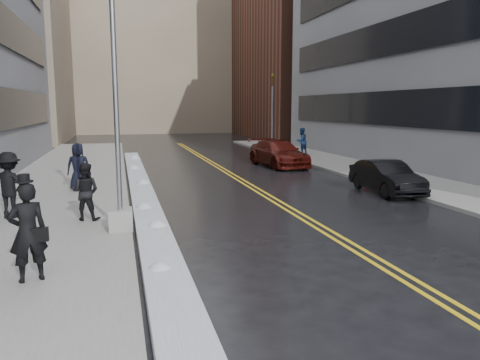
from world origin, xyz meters
TOP-DOWN VIEW (x-y plane):
  - ground at (0.00, 0.00)m, footprint 160.00×160.00m
  - sidewalk_west at (-5.75, 10.00)m, footprint 5.50×50.00m
  - sidewalk_east at (10.00, 10.00)m, footprint 4.00×50.00m
  - lane_line_left at (2.35, 10.00)m, footprint 0.12×50.00m
  - lane_line_right at (2.65, 10.00)m, footprint 0.12×50.00m
  - snow_ridge at (-2.45, 8.00)m, footprint 0.90×30.00m
  - building_east_far at (19.00, 42.00)m, footprint 14.00×20.00m
  - building_far at (2.00, 60.00)m, footprint 36.00×16.00m
  - lamppost at (-3.30, 2.00)m, footprint 0.65×0.65m
  - fire_hydrant at (9.00, 10.00)m, footprint 0.26×0.26m
  - traffic_signal at (8.50, 24.00)m, footprint 0.16×0.20m
  - pedestrian_fedora at (-5.07, -1.58)m, footprint 0.85×0.70m
  - pedestrian_b at (-4.31, 3.49)m, footprint 1.03×0.91m
  - pedestrian_c at (-4.92, 8.96)m, footprint 0.99×0.68m
  - pedestrian_e at (-6.61, 4.40)m, footprint 1.49×1.09m
  - pedestrian_east at (9.62, 20.56)m, footprint 1.16×1.06m
  - car_black at (7.50, 5.88)m, footprint 1.63×4.22m
  - car_maroon at (6.12, 15.58)m, footprint 2.77×5.65m

SIDE VIEW (x-z plane):
  - ground at x=0.00m, z-range 0.00..0.00m
  - lane_line_left at x=2.35m, z-range 0.00..0.01m
  - lane_line_right at x=2.65m, z-range 0.00..0.01m
  - sidewalk_west at x=-5.75m, z-range 0.00..0.15m
  - sidewalk_east at x=10.00m, z-range 0.00..0.15m
  - snow_ridge at x=-2.45m, z-range 0.00..0.34m
  - fire_hydrant at x=9.00m, z-range 0.18..0.91m
  - car_black at x=7.50m, z-range 0.00..1.37m
  - car_maroon at x=6.12m, z-range 0.00..1.58m
  - pedestrian_b at x=-4.31m, z-range 0.15..1.92m
  - pedestrian_east at x=9.62m, z-range 0.15..2.10m
  - pedestrian_c at x=-4.92m, z-range 0.15..2.12m
  - pedestrian_fedora at x=-5.07m, z-range 0.15..2.15m
  - pedestrian_e at x=-6.61m, z-range 0.15..2.22m
  - lamppost at x=-3.30m, z-range -1.28..6.35m
  - traffic_signal at x=8.50m, z-range 0.40..6.40m
  - building_far at x=2.00m, z-range 0.00..22.00m
  - building_east_far at x=19.00m, z-range 0.00..28.00m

